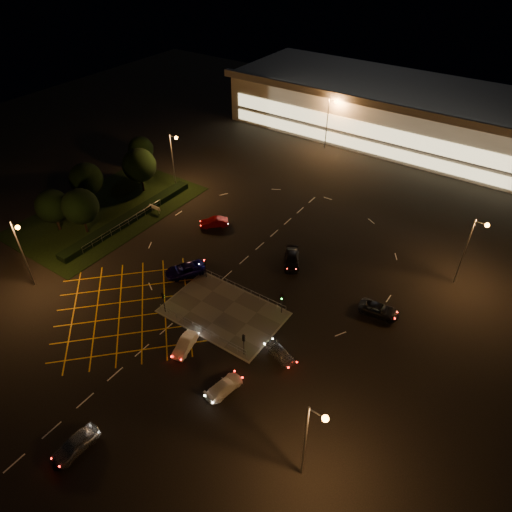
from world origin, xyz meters
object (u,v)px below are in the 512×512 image
Objects in this scene: signal_sw at (163,298)px; car_left_blue at (185,270)px; car_approach_white at (224,386)px; car_east_grey at (379,310)px; signal_nw at (205,264)px; car_right_silver at (280,353)px; signal_se at (244,341)px; car_queue_white at (185,345)px; car_far_dkgrey at (292,259)px; car_circ_red at (214,222)px; car_near_silver at (75,444)px; signal_ne at (282,299)px.

signal_sw is 7.72m from car_left_blue.
car_approach_white is at bearing -4.65° from car_left_blue.
car_east_grey is (21.94, 14.68, -1.68)m from signal_sw.
car_left_blue is (-2.82, -0.98, -1.61)m from signal_nw.
signal_nw is at bearing -35.03° from car_approach_white.
car_left_blue reaches higher than car_right_silver.
signal_se is 6.97m from car_queue_white.
car_queue_white reaches higher than car_right_silver.
car_circ_red is at bearing 145.50° from car_far_dkgrey.
signal_nw is at bearing 105.02° from car_near_silver.
signal_se reaches higher than car_near_silver.
signal_ne is 0.72× the size of car_circ_red.
car_far_dkgrey is 1.15× the size of car_approach_white.
car_approach_white is (-8.93, -19.67, -0.05)m from car_east_grey.
signal_sw reaches higher than car_east_grey.
signal_nw reaches higher than car_circ_red.
car_east_grey is 21.60m from car_approach_white.
car_circ_red is (-12.76, 21.34, 0.05)m from car_queue_white.
car_right_silver is (18.32, -4.93, -0.10)m from car_left_blue.
signal_se is 26.33m from car_circ_red.
signal_se reaches higher than car_circ_red.
car_near_silver is at bearing 172.54° from car_right_silver.
car_far_dkgrey is (-4.00, 9.16, -1.63)m from signal_ne.
car_east_grey is 1.12× the size of car_approach_white.
signal_ne is at bearing 49.58° from car_right_silver.
signal_ne is 0.82× the size of car_right_silver.
car_near_silver is 14.84m from car_queue_white.
car_circ_red is at bearing -39.74° from car_approach_white.
car_approach_white is (7.07, -1.98, -0.04)m from car_queue_white.
car_left_blue reaches higher than car_approach_white.
car_queue_white is 0.75× the size of car_left_blue.
signal_nw reaches higher than car_left_blue.
signal_nw is 1.00× the size of signal_ne.
signal_ne is 0.72× the size of car_approach_white.
car_queue_white is 1.06× the size of car_right_silver.
car_queue_white is 20.26m from car_far_dkgrey.
car_right_silver is (3.50, -5.91, -1.71)m from signal_ne.
car_left_blue is 1.10× the size of car_east_grey.
signal_nw is 12.27m from car_far_dkgrey.
car_circ_red is (-18.82, 18.34, -1.64)m from signal_se.
signal_nw is 0.77× the size of car_queue_white.
signal_sw is at bearing 0.00° from signal_se.
car_left_blue is (-2.82, 7.00, -1.61)m from signal_sw.
car_circ_red is (-6.82, 10.35, -1.64)m from signal_nw.
signal_ne reaches higher than car_right_silver.
car_east_grey is (16.33, 32.52, -0.10)m from car_near_silver.
car_right_silver is (15.50, 2.08, -1.71)m from signal_sw.
signal_ne is at bearing -96.32° from car_far_dkgrey.
car_circ_red is at bearing 107.39° from car_queue_white.
car_approach_white is (7.40, 12.86, -0.14)m from car_near_silver.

